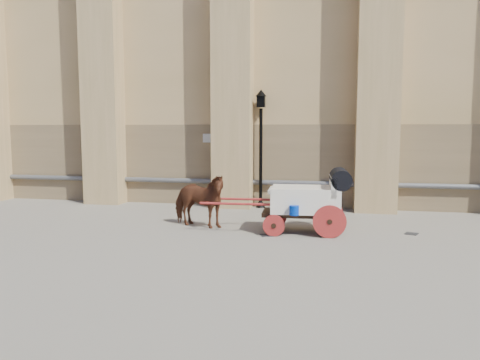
# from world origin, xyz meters

# --- Properties ---
(ground) EXTENTS (90.00, 90.00, 0.00)m
(ground) POSITION_xyz_m (0.00, 0.00, 0.00)
(ground) COLOR #6E665B
(ground) RESTS_ON ground
(horse) EXTENTS (2.03, 1.34, 1.58)m
(horse) POSITION_xyz_m (-1.25, -0.03, 0.79)
(horse) COLOR brown
(horse) RESTS_ON ground
(carriage) EXTENTS (4.11, 1.51, 1.78)m
(carriage) POSITION_xyz_m (1.97, -0.13, 0.96)
(carriage) COLOR black
(carriage) RESTS_ON ground
(street_lamp) EXTENTS (0.40, 0.40, 4.23)m
(street_lamp) POSITION_xyz_m (0.01, 3.71, 2.26)
(street_lamp) COLOR black
(street_lamp) RESTS_ON ground
(drain_grate_near) EXTENTS (0.42, 0.42, 0.01)m
(drain_grate_near) POSITION_xyz_m (0.84, -0.71, 0.01)
(drain_grate_near) COLOR black
(drain_grate_near) RESTS_ON ground
(drain_grate_far) EXTENTS (0.42, 0.42, 0.01)m
(drain_grate_far) POSITION_xyz_m (4.69, 0.24, 0.01)
(drain_grate_far) COLOR black
(drain_grate_far) RESTS_ON ground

